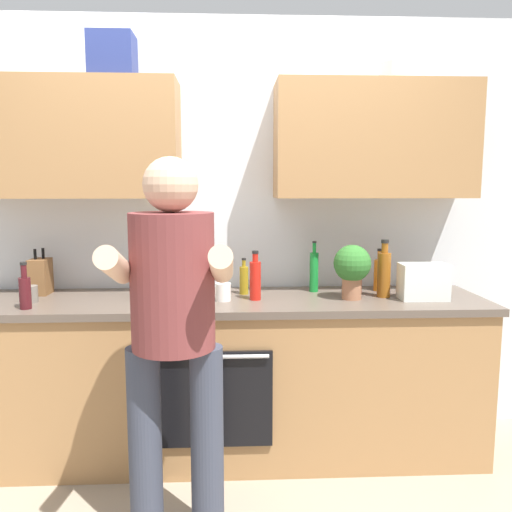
{
  "coord_description": "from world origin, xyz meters",
  "views": [
    {
      "loc": [
        0.02,
        -2.77,
        1.51
      ],
      "look_at": [
        0.15,
        -0.1,
        1.15
      ],
      "focal_mm": 35.84,
      "sensor_mm": 36.0,
      "label": 1
    }
  ],
  "objects_px": {
    "bottle_soda": "(314,271)",
    "bottle_hotsauce": "(255,279)",
    "cup_stoneware": "(30,294)",
    "grocery_bag_rice": "(158,283)",
    "potted_herb": "(352,267)",
    "bottle_oil": "(244,279)",
    "person_standing": "(173,322)",
    "knife_block": "(40,276)",
    "bottle_juice": "(379,274)",
    "bottle_wine": "(25,291)",
    "cup_ceramic": "(354,286)",
    "grocery_bag_produce": "(423,282)",
    "bottle_syrup": "(384,273)",
    "cup_coffee": "(223,292)"
  },
  "relations": [
    {
      "from": "cup_stoneware",
      "to": "grocery_bag_produce",
      "type": "distance_m",
      "value": 2.12
    },
    {
      "from": "bottle_oil",
      "to": "cup_stoneware",
      "type": "bearing_deg",
      "value": -172.04
    },
    {
      "from": "bottle_juice",
      "to": "knife_block",
      "type": "height_order",
      "value": "knife_block"
    },
    {
      "from": "person_standing",
      "to": "grocery_bag_produce",
      "type": "distance_m",
      "value": 1.45
    },
    {
      "from": "bottle_hotsauce",
      "to": "knife_block",
      "type": "height_order",
      "value": "bottle_hotsauce"
    },
    {
      "from": "bottle_oil",
      "to": "knife_block",
      "type": "xyz_separation_m",
      "value": [
        -1.17,
        0.05,
        0.02
      ]
    },
    {
      "from": "bottle_hotsauce",
      "to": "potted_herb",
      "type": "distance_m",
      "value": 0.53
    },
    {
      "from": "bottle_wine",
      "to": "knife_block",
      "type": "height_order",
      "value": "knife_block"
    },
    {
      "from": "bottle_juice",
      "to": "potted_herb",
      "type": "height_order",
      "value": "potted_herb"
    },
    {
      "from": "person_standing",
      "to": "bottle_wine",
      "type": "distance_m",
      "value": 0.97
    },
    {
      "from": "person_standing",
      "to": "grocery_bag_produce",
      "type": "height_order",
      "value": "person_standing"
    },
    {
      "from": "cup_stoneware",
      "to": "knife_block",
      "type": "relative_size",
      "value": 0.34
    },
    {
      "from": "cup_stoneware",
      "to": "grocery_bag_rice",
      "type": "height_order",
      "value": "grocery_bag_rice"
    },
    {
      "from": "bottle_soda",
      "to": "bottle_wine",
      "type": "distance_m",
      "value": 1.57
    },
    {
      "from": "knife_block",
      "to": "grocery_bag_rice",
      "type": "relative_size",
      "value": 1.19
    },
    {
      "from": "grocery_bag_produce",
      "to": "bottle_wine",
      "type": "bearing_deg",
      "value": -176.66
    },
    {
      "from": "bottle_syrup",
      "to": "potted_herb",
      "type": "xyz_separation_m",
      "value": [
        -0.19,
        -0.04,
        0.04
      ]
    },
    {
      "from": "cup_ceramic",
      "to": "bottle_syrup",
      "type": "bearing_deg",
      "value": -44.16
    },
    {
      "from": "bottle_hotsauce",
      "to": "bottle_syrup",
      "type": "bearing_deg",
      "value": 2.84
    },
    {
      "from": "bottle_oil",
      "to": "bottle_hotsauce",
      "type": "height_order",
      "value": "bottle_hotsauce"
    },
    {
      "from": "bottle_hotsauce",
      "to": "bottle_juice",
      "type": "height_order",
      "value": "bottle_hotsauce"
    },
    {
      "from": "person_standing",
      "to": "bottle_hotsauce",
      "type": "relative_size",
      "value": 6.04
    },
    {
      "from": "bottle_oil",
      "to": "cup_ceramic",
      "type": "height_order",
      "value": "bottle_oil"
    },
    {
      "from": "potted_herb",
      "to": "bottle_soda",
      "type": "bearing_deg",
      "value": 129.79
    },
    {
      "from": "grocery_bag_rice",
      "to": "cup_coffee",
      "type": "bearing_deg",
      "value": -16.85
    },
    {
      "from": "bottle_juice",
      "to": "grocery_bag_rice",
      "type": "bearing_deg",
      "value": -174.7
    },
    {
      "from": "bottle_hotsauce",
      "to": "cup_ceramic",
      "type": "relative_size",
      "value": 3.14
    },
    {
      "from": "person_standing",
      "to": "bottle_juice",
      "type": "distance_m",
      "value": 1.43
    },
    {
      "from": "cup_stoneware",
      "to": "potted_herb",
      "type": "xyz_separation_m",
      "value": [
        1.73,
        0.0,
        0.13
      ]
    },
    {
      "from": "bottle_oil",
      "to": "bottle_syrup",
      "type": "bearing_deg",
      "value": -8.59
    },
    {
      "from": "knife_block",
      "to": "grocery_bag_produce",
      "type": "relative_size",
      "value": 1.04
    },
    {
      "from": "bottle_soda",
      "to": "cup_ceramic",
      "type": "xyz_separation_m",
      "value": [
        0.23,
        -0.04,
        -0.08
      ]
    },
    {
      "from": "cup_coffee",
      "to": "grocery_bag_produce",
      "type": "distance_m",
      "value": 1.09
    },
    {
      "from": "knife_block",
      "to": "grocery_bag_produce",
      "type": "xyz_separation_m",
      "value": [
        2.14,
        -0.24,
        -0.01
      ]
    },
    {
      "from": "person_standing",
      "to": "grocery_bag_rice",
      "type": "height_order",
      "value": "person_standing"
    },
    {
      "from": "person_standing",
      "to": "bottle_syrup",
      "type": "bearing_deg",
      "value": 33.92
    },
    {
      "from": "bottle_wine",
      "to": "knife_block",
      "type": "xyz_separation_m",
      "value": [
        -0.05,
        0.36,
        0.01
      ]
    },
    {
      "from": "cup_coffee",
      "to": "cup_stoneware",
      "type": "relative_size",
      "value": 1.08
    },
    {
      "from": "bottle_oil",
      "to": "bottle_hotsauce",
      "type": "distance_m",
      "value": 0.17
    },
    {
      "from": "person_standing",
      "to": "bottle_oil",
      "type": "height_order",
      "value": "person_standing"
    },
    {
      "from": "bottle_hotsauce",
      "to": "bottle_soda",
      "type": "height_order",
      "value": "bottle_soda"
    },
    {
      "from": "person_standing",
      "to": "bottle_soda",
      "type": "bearing_deg",
      "value": 51.34
    },
    {
      "from": "cup_stoneware",
      "to": "grocery_bag_rice",
      "type": "xyz_separation_m",
      "value": [
        0.66,
        0.1,
        0.04
      ]
    },
    {
      "from": "bottle_soda",
      "to": "bottle_hotsauce",
      "type": "bearing_deg",
      "value": -149.84
    },
    {
      "from": "bottle_hotsauce",
      "to": "cup_coffee",
      "type": "height_order",
      "value": "bottle_hotsauce"
    },
    {
      "from": "bottle_syrup",
      "to": "grocery_bag_produce",
      "type": "height_order",
      "value": "bottle_syrup"
    },
    {
      "from": "cup_stoneware",
      "to": "grocery_bag_rice",
      "type": "distance_m",
      "value": 0.67
    },
    {
      "from": "cup_coffee",
      "to": "grocery_bag_rice",
      "type": "bearing_deg",
      "value": 163.15
    },
    {
      "from": "bottle_soda",
      "to": "grocery_bag_rice",
      "type": "relative_size",
      "value": 1.34
    },
    {
      "from": "potted_herb",
      "to": "grocery_bag_rice",
      "type": "distance_m",
      "value": 1.08
    }
  ]
}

